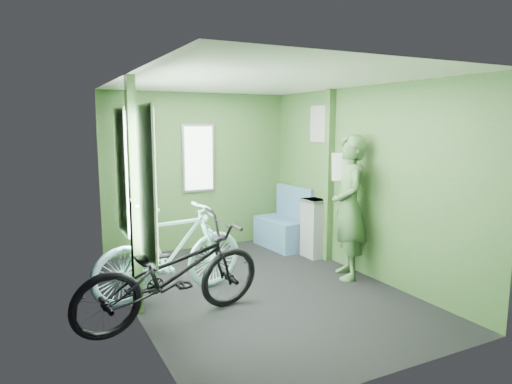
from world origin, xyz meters
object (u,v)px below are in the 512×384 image
Objects in this scene: waste_box at (314,228)px; bench_seat at (283,229)px; bicycle_black at (174,323)px; bicycle_mint at (173,298)px; passenger at (349,207)px.

bench_seat is (-0.11, 0.65, -0.14)m from waste_box.
waste_box is 0.89× the size of bench_seat.
bicycle_black is 1.09× the size of bicycle_mint.
bicycle_mint is 1.87× the size of bench_seat.
bench_seat is at bearing 100.03° from waste_box.
bicycle_black is 2.04× the size of bench_seat.
waste_box reaches higher than bicycle_black.
bicycle_black is 2.95m from bench_seat.
bicycle_mint is 1.00× the size of passenger.
passenger is at bearing -91.41° from bicycle_black.
passenger is (2.27, 0.33, 0.86)m from bicycle_black.
waste_box is at bearing -84.69° from bench_seat.
bicycle_black is 0.64m from bicycle_mint.
waste_box is at bearing -82.97° from bicycle_mint.
bench_seat is at bearing -155.44° from passenger.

